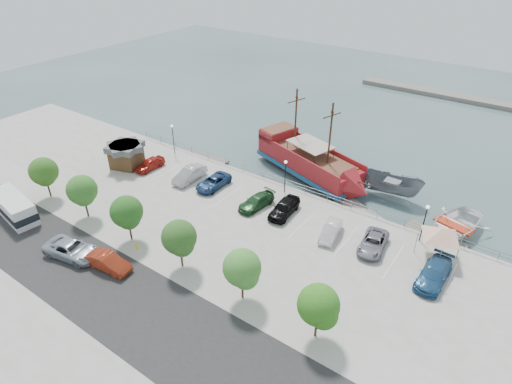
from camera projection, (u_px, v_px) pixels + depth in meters
The scene contains 35 objects.
ground at pixel (253, 226), 46.96m from camera, with size 160.00×160.00×0.00m, color #33484C.
land_slab at pixel (92, 358), 32.16m from camera, with size 100.00×58.00×1.20m, color gray.
street at pixel (141, 311), 35.31m from camera, with size 100.00×8.00×0.04m, color black.
sidewalk at pixel (190, 270), 39.48m from camera, with size 100.00×4.00×0.05m, color gray.
seawall_railing at pixel (290, 184), 51.57m from camera, with size 50.00×0.06×1.00m.
far_shore at pixel (466, 99), 80.08m from camera, with size 40.00×3.00×0.80m, color #68645B.
pirate_ship at pixel (315, 165), 54.78m from camera, with size 18.31×10.11×11.35m.
patrol_boat at pixel (392, 187), 51.22m from camera, with size 2.74×7.28×2.82m, color slate.
speedboat at pixel (454, 227), 45.41m from camera, with size 5.77×8.08×1.67m, color white.
dock_west at pixel (207, 158), 60.32m from camera, with size 6.76×1.93×0.39m, color slate.
dock_mid at pixel (360, 211), 49.08m from camera, with size 6.90×1.97×0.39m, color gray.
dock_east at pixel (435, 237), 45.01m from camera, with size 6.31×1.80×0.36m, color #6B6458.
shed at pixel (126, 154), 55.71m from camera, with size 4.76×4.76×3.13m.
canopy_tent at pixel (442, 229), 39.55m from camera, with size 5.84×5.84×3.68m.
street_van at pixel (72, 249), 40.76m from camera, with size 2.62×5.67×1.58m, color #97A1AF.
street_sedan at pixel (108, 262), 39.29m from camera, with size 1.59×4.57×1.50m, color maroon.
shuttle_bus at pixel (14, 207), 46.12m from camera, with size 7.30×3.49×2.47m.
fire_hydrant at pixel (136, 246), 41.80m from camera, with size 0.25×0.25×0.73m.
lamp_post_left at pixel (173, 134), 58.13m from camera, with size 0.36×0.36×4.28m.
lamp_post_mid at pixel (285, 171), 49.38m from camera, with size 0.36×0.36×4.28m.
lamp_post_right at pixel (425, 217), 41.61m from camera, with size 0.36×0.36×4.28m.
tree_a at pixel (44, 173), 48.30m from camera, with size 3.30×3.20×5.00m.
tree_b at pixel (82, 191), 44.90m from camera, with size 3.30×3.20×5.00m.
tree_c at pixel (127, 213), 41.50m from camera, with size 3.30×3.20×5.00m.
tree_d at pixel (180, 239), 38.10m from camera, with size 3.30×3.20×5.00m.
tree_e at pixel (243, 270), 34.70m from camera, with size 3.30×3.20×5.00m.
tree_f at pixel (320, 307), 31.29m from camera, with size 3.30×3.20×5.00m.
parked_car_a at pixel (150, 164), 55.49m from camera, with size 1.72×4.26×1.45m, color #A62117.
parked_car_b at pixel (190, 174), 53.00m from camera, with size 1.72×4.93×1.62m, color #A4A4A4.
parked_car_c at pixel (213, 182), 51.63m from camera, with size 2.28×4.94×1.37m, color navy.
parked_car_d at pixel (256, 202), 47.97m from camera, with size 1.93×4.74×1.38m, color #1D4621.
parked_car_e at pixel (284, 208), 46.70m from camera, with size 1.97×4.90×1.67m, color black.
parked_car_f at pixel (331, 231), 43.42m from camera, with size 1.48×4.24×1.40m, color silver.
parked_car_g at pixel (373, 243), 41.75m from camera, with size 2.27×4.91×1.37m, color gray.
parked_car_h at pixel (434, 274), 37.90m from camera, with size 2.21×5.43×1.58m, color navy.
Camera 1 is at (21.96, -30.81, 27.07)m, focal length 30.00 mm.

